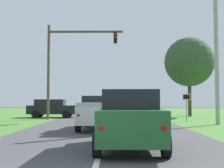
{
  "coord_description": "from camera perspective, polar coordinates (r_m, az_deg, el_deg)",
  "views": [
    {
      "loc": [
        0.44,
        -5.0,
        1.6
      ],
      "look_at": [
        0.31,
        16.47,
        2.82
      ],
      "focal_mm": 46.81,
      "sensor_mm": 36.0,
      "label": 1
    }
  ],
  "objects": [
    {
      "name": "crossing_suv_far",
      "position": [
        28.39,
        -11.62,
        -4.6
      ],
      "size": [
        4.55,
        2.06,
        1.72
      ],
      "color": "black",
      "rests_on": "ground_plane"
    },
    {
      "name": "oak_tree_right",
      "position": [
        31.19,
        14.84,
        4.17
      ],
      "size": [
        5.08,
        5.08,
        8.13
      ],
      "color": "#4C351E",
      "rests_on": "ground_plane"
    },
    {
      "name": "ground_plane",
      "position": [
        15.87,
        -1.25,
        -9.05
      ],
      "size": [
        120.0,
        120.0,
        0.0
      ],
      "primitive_type": "plane",
      "color": "#424244"
    },
    {
      "name": "utility_pole_right",
      "position": [
        21.07,
        19.71,
        6.9
      ],
      "size": [
        0.28,
        0.28,
        10.5
      ],
      "primitive_type": "cylinder",
      "color": "#9E998E",
      "rests_on": "ground_plane"
    },
    {
      "name": "traffic_light",
      "position": [
        25.59,
        -8.82,
        5.08
      ],
      "size": [
        6.54,
        0.4,
        8.18
      ],
      "color": "brown",
      "rests_on": "ground_plane"
    },
    {
      "name": "red_suv_near",
      "position": [
        9.79,
        3.43,
        -6.66
      ],
      "size": [
        2.23,
        4.64,
        1.94
      ],
      "color": "#194C23",
      "rests_on": "ground_plane"
    },
    {
      "name": "pickup_truck_lead",
      "position": [
        16.37,
        -2.48,
        -5.46
      ],
      "size": [
        2.3,
        5.2,
        1.86
      ],
      "color": "silver",
      "rests_on": "ground_plane"
    },
    {
      "name": "keep_moving_sign",
      "position": [
        22.95,
        14.35,
        -3.57
      ],
      "size": [
        0.6,
        0.09,
        2.23
      ],
      "color": "gray",
      "rests_on": "ground_plane"
    }
  ]
}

